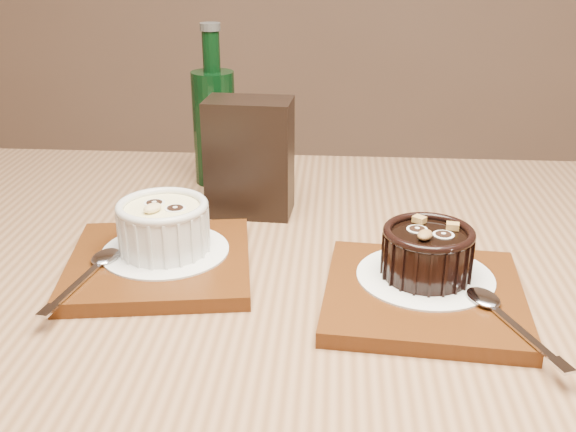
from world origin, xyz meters
name	(u,v)px	position (x,y,z in m)	size (l,w,h in m)	color
table	(298,356)	(-0.11, 0.10, 0.66)	(1.23, 0.85, 0.75)	brown
tray_left	(160,263)	(-0.26, 0.10, 0.76)	(0.18, 0.18, 0.01)	#562A0E
doily_left	(165,251)	(-0.25, 0.11, 0.77)	(0.13, 0.13, 0.00)	white
ramekin_white	(163,224)	(-0.25, 0.11, 0.80)	(0.09, 0.09, 0.06)	silver
spoon_left	(88,272)	(-0.31, 0.05, 0.77)	(0.03, 0.13, 0.01)	silver
tray_right	(423,295)	(0.01, 0.06, 0.76)	(0.18, 0.18, 0.01)	#562A0E
doily_right	(425,276)	(0.01, 0.09, 0.77)	(0.13, 0.13, 0.00)	white
ramekin_dark	(427,250)	(0.01, 0.09, 0.79)	(0.09, 0.09, 0.05)	black
spoon_right	(507,317)	(0.07, 0.02, 0.77)	(0.03, 0.13, 0.01)	silver
condiment_stand	(250,158)	(-0.19, 0.26, 0.82)	(0.10, 0.06, 0.14)	black
green_bottle	(214,123)	(-0.26, 0.37, 0.83)	(0.06, 0.06, 0.21)	black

